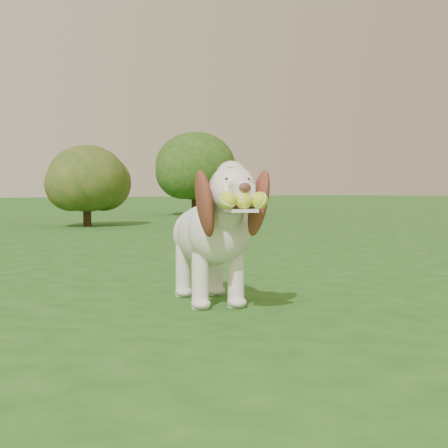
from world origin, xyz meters
TOP-DOWN VIEW (x-y plane):
  - ground at (0.00, 0.00)m, footprint 80.00×80.00m
  - dog at (-0.62, 0.44)m, footprint 0.63×1.08m
  - shrub_f at (5.80, 10.35)m, footprint 1.78×1.78m
  - shrub_c at (1.87, 7.43)m, footprint 1.22×1.22m

SIDE VIEW (x-z plane):
  - ground at x=0.00m, z-range 0.00..0.00m
  - dog at x=-0.62m, z-range 0.02..0.74m
  - shrub_c at x=1.87m, z-range 0.11..1.37m
  - shrub_f at x=5.80m, z-range 0.16..2.01m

